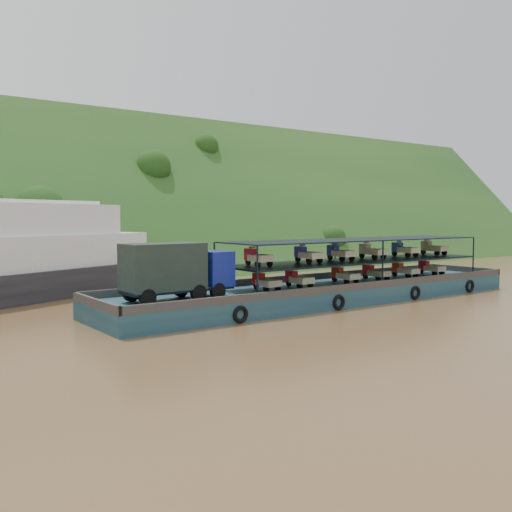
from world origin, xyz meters
TOP-DOWN VIEW (x-y plane):
  - ground at (0.00, 0.00)m, footprint 160.00×160.00m
  - hillside at (0.00, 36.00)m, footprint 140.00×39.60m
  - cargo_barge at (-0.51, -2.01)m, footprint 35.00×7.18m

SIDE VIEW (x-z plane):
  - ground at x=0.00m, z-range 0.00..0.00m
  - hillside at x=0.00m, z-range -19.80..19.80m
  - cargo_barge at x=-0.51m, z-range -1.18..3.51m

